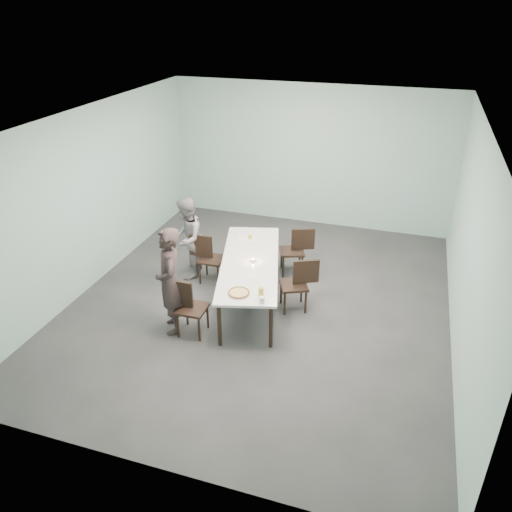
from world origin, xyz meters
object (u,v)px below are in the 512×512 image
(chair_near_left, at_px, (187,304))
(diner_near, at_px, (170,281))
(side_plate, at_px, (252,276))
(tealight, at_px, (253,260))
(diner_far, at_px, (187,238))
(table, at_px, (250,264))
(chair_near_right, at_px, (299,281))
(beer_glass, at_px, (261,292))
(water_tumbler, at_px, (262,300))
(chair_far_right, at_px, (297,248))
(chair_far_left, at_px, (207,255))
(amber_tumbler, at_px, (250,237))
(pizza, at_px, (239,293))

(chair_near_left, relative_size, diner_near, 0.52)
(side_plate, height_order, tealight, tealight)
(chair_near_left, distance_m, tealight, 1.33)
(diner_far, relative_size, side_plate, 8.26)
(table, bearing_deg, side_plate, -68.77)
(chair_near_right, bearing_deg, chair_near_left, 14.09)
(side_plate, bearing_deg, tealight, 105.26)
(diner_near, height_order, beer_glass, diner_near)
(beer_glass, relative_size, water_tumbler, 1.67)
(beer_glass, distance_m, tealight, 1.06)
(diner_near, bearing_deg, chair_far_right, 118.35)
(chair_far_left, xyz_separation_m, tealight, (0.98, -0.41, 0.27))
(diner_far, distance_m, amber_tumbler, 1.11)
(chair_near_right, bearing_deg, pizza, 33.01)
(chair_near_left, distance_m, amber_tumbler, 1.94)
(table, relative_size, chair_far_right, 3.15)
(table, xyz_separation_m, chair_near_left, (-0.62, -1.11, -0.19))
(diner_far, relative_size, amber_tumbler, 18.59)
(chair_near_left, bearing_deg, amber_tumbler, 77.82)
(chair_near_left, height_order, pizza, chair_near_left)
(chair_far_left, bearing_deg, pizza, -54.24)
(table, distance_m, chair_far_right, 1.29)
(pizza, xyz_separation_m, water_tumbler, (0.38, -0.12, 0.03))
(chair_near_left, distance_m, chair_far_right, 2.55)
(side_plate, bearing_deg, beer_glass, -58.59)
(water_tumbler, bearing_deg, side_plate, 119.17)
(chair_far_right, xyz_separation_m, beer_glass, (-0.02, -2.13, 0.32))
(chair_near_left, xyz_separation_m, pizza, (0.78, 0.12, 0.27))
(diner_near, bearing_deg, beer_glass, 65.41)
(table, height_order, beer_glass, beer_glass)
(pizza, height_order, amber_tumbler, amber_tumbler)
(beer_glass, xyz_separation_m, tealight, (-0.43, 0.97, -0.05))
(chair_near_right, relative_size, water_tumbler, 9.67)
(tealight, bearing_deg, beer_glass, -65.88)
(water_tumbler, bearing_deg, chair_near_right, 76.59)
(chair_far_left, relative_size, diner_far, 0.59)
(diner_far, distance_m, pizza, 2.09)
(amber_tumbler, bearing_deg, pizza, -76.85)
(table, bearing_deg, tealight, 6.84)
(chair_far_right, distance_m, side_plate, 1.69)
(diner_near, bearing_deg, amber_tumbler, 131.17)
(side_plate, bearing_deg, water_tumbler, -60.83)
(side_plate, distance_m, water_tumbler, 0.74)
(amber_tumbler, bearing_deg, chair_far_left, -152.15)
(pizza, bearing_deg, diner_near, -173.77)
(chair_far_left, bearing_deg, table, -26.18)
(chair_near_right, distance_m, pizza, 1.24)
(chair_near_right, bearing_deg, amber_tumbler, -59.49)
(amber_tumbler, bearing_deg, chair_near_right, -34.93)
(pizza, height_order, water_tumbler, water_tumbler)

